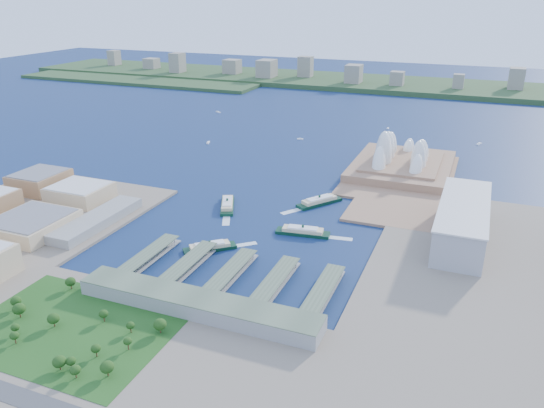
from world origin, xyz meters
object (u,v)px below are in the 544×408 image
at_px(toaster_building, 462,221).
at_px(ferry_b, 319,200).
at_px(ferry_c, 210,245).
at_px(ferry_a, 227,203).
at_px(opera_house, 404,149).
at_px(ferry_d, 303,230).

distance_m(toaster_building, ferry_b, 166.03).
relative_size(ferry_b, ferry_c, 1.14).
bearing_deg(ferry_c, ferry_b, -63.43).
bearing_deg(ferry_a, opera_house, 27.01).
distance_m(opera_house, ferry_b, 176.46).
height_order(ferry_b, ferry_c, ferry_b).
bearing_deg(ferry_b, ferry_c, -77.83).
distance_m(ferry_a, ferry_c, 109.73).
xyz_separation_m(ferry_b, ferry_c, (-63.26, -153.79, -0.67)).
bearing_deg(ferry_b, opera_house, 100.75).
distance_m(ferry_c, ferry_d, 98.59).
relative_size(opera_house, toaster_building, 1.16).
relative_size(opera_house, ferry_d, 3.24).
xyz_separation_m(ferry_a, ferry_b, (96.28, 49.14, 0.17)).
height_order(toaster_building, ferry_b, toaster_building).
xyz_separation_m(opera_house, toaster_building, (90.00, -200.00, -11.50)).
bearing_deg(ferry_a, ferry_d, -44.00).
distance_m(ferry_b, ferry_d, 87.06).
bearing_deg(ferry_c, ferry_d, -88.11).
bearing_deg(toaster_building, ferry_b, 165.87).
height_order(opera_house, ferry_c, opera_house).
xyz_separation_m(ferry_a, ferry_c, (33.01, -104.65, -0.50)).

